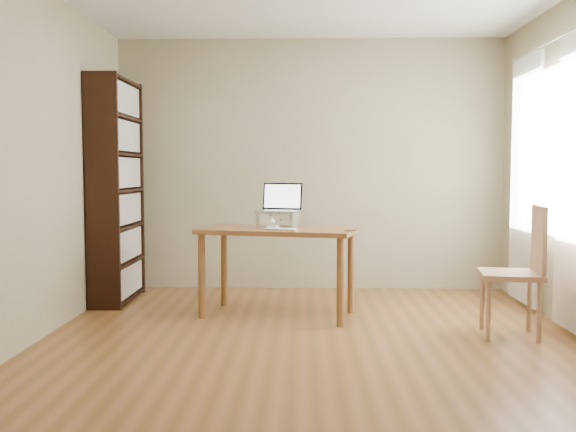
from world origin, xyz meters
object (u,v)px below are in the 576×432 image
(laptop, at_px, (278,204))
(chair, at_px, (521,266))
(bookshelf, at_px, (117,191))
(keyboard, at_px, (281,229))
(desk, at_px, (278,241))
(cat, at_px, (279,220))

(laptop, height_order, chair, laptop)
(bookshelf, distance_m, keyboard, 1.80)
(laptop, bearing_deg, desk, -76.61)
(laptop, xyz_separation_m, cat, (0.01, -0.03, -0.13))
(chair, bearing_deg, laptop, 165.02)
(desk, bearing_deg, chair, -6.16)
(cat, bearing_deg, laptop, 121.64)
(desk, distance_m, keyboard, 0.25)
(cat, height_order, chair, chair)
(keyboard, distance_m, chair, 1.87)
(bookshelf, xyz_separation_m, keyboard, (1.58, -0.81, -0.29))
(bookshelf, height_order, desk, bookshelf)
(keyboard, xyz_separation_m, chair, (1.80, -0.43, -0.23))
(desk, relative_size, keyboard, 4.82)
(cat, bearing_deg, keyboard, -68.40)
(laptop, bearing_deg, chair, -10.01)
(bookshelf, xyz_separation_m, cat, (1.55, -0.48, -0.24))
(laptop, distance_m, cat, 0.14)
(bookshelf, xyz_separation_m, chair, (3.38, -1.25, -0.52))
(desk, xyz_separation_m, chair, (1.84, -0.65, -0.11))
(desk, relative_size, laptop, 3.52)
(desk, xyz_separation_m, cat, (0.01, 0.11, 0.17))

